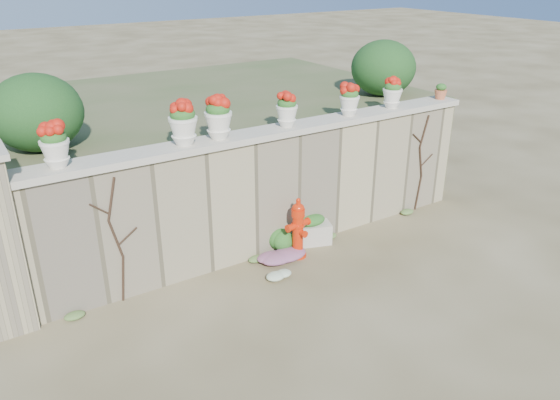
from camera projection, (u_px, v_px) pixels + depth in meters
ground at (337, 295)px, 8.04m from camera, size 80.00×80.00×0.00m
stone_wall at (272, 193)px, 9.03m from camera, size 8.00×0.40×2.00m
wall_cap at (272, 132)px, 8.61m from camera, size 8.10×0.52×0.10m
raised_fill at (192, 143)px, 11.50m from camera, size 9.00×6.00×2.00m
back_shrub_left at (36, 112)px, 7.76m from camera, size 1.30×1.30×1.10m
back_shrub_right at (383, 68)px, 11.01m from camera, size 1.30×1.30×1.10m
vine_left at (117, 239)px, 7.55m from camera, size 0.60×0.04×1.91m
vine_right at (421, 162)px, 10.46m from camera, size 0.60×0.04×1.91m
fire_hydrant at (298, 228)px, 8.91m from camera, size 0.45×0.32×1.04m
planter_box at (312, 230)px, 9.46m from camera, size 0.71×0.55×0.52m
green_shrub at (286, 237)px, 9.19m from camera, size 0.55×0.50×0.52m
magenta_clump at (280, 256)px, 8.91m from camera, size 0.80×0.54×0.21m
white_flowers at (279, 273)px, 8.47m from camera, size 0.44×0.35×0.16m
urn_pot_0 at (55, 146)px, 6.88m from camera, size 0.37×0.37×0.58m
urn_pot_1 at (183, 123)px, 7.73m from camera, size 0.42×0.42×0.65m
urn_pot_2 at (218, 118)px, 8.01m from camera, size 0.41×0.41×0.64m
urn_pot_3 at (287, 110)px, 8.62m from camera, size 0.35×0.35×0.54m
urn_pot_4 at (349, 100)px, 9.25m from camera, size 0.34×0.34×0.54m
urn_pot_5 at (392, 93)px, 9.73m from camera, size 0.35×0.35×0.55m
terracotta_pot at (441, 92)px, 10.41m from camera, size 0.24×0.24×0.29m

